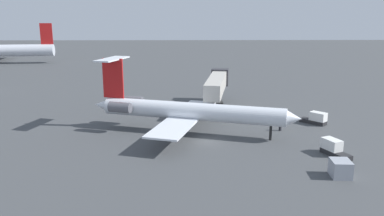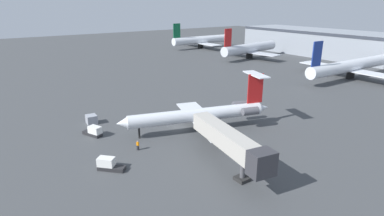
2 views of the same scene
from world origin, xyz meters
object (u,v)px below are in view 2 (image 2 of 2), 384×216
Objects in this scene: ground_crew_marshaller at (138,145)px; baggage_tug_trailing at (109,164)px; cargo_container_uld at (92,119)px; regional_jet at (203,114)px; parked_airliner_west_mid at (250,48)px; parked_airliner_centre at (351,66)px; baggage_tug_lead at (94,132)px; parked_airliner_west_end at (200,40)px; jet_bridge at (232,143)px.

baggage_tug_trailing reaches higher than ground_crew_marshaller.
baggage_tug_trailing is 1.64× the size of cargo_container_uld.
parked_airliner_west_mid is (-53.50, 65.19, 0.99)m from regional_jet.
parked_airliner_west_mid is 46.12m from parked_airliner_centre.
regional_jet is at bearing 93.05° from ground_crew_marshaller.
ground_crew_marshaller is 10.81m from baggage_tug_lead.
baggage_tug_lead is 1.80× the size of cargo_container_uld.
regional_jet is 20.83m from baggage_tug_trailing.
baggage_tug_trailing is at bearing -11.20° from cargo_container_uld.
parked_airliner_west_end is at bearing 178.41° from parked_airliner_centre.
baggage_tug_lead is at bearing -45.82° from parked_airliner_west_end.
ground_crew_marshaller is 0.44× the size of baggage_tug_trailing.
cargo_container_uld is (-19.82, 3.92, 0.06)m from baggage_tug_trailing.
jet_bridge is 98.51m from parked_airliner_west_mid.
regional_jet is 15.96m from jet_bridge.
baggage_tug_lead is (-9.28, -17.95, -2.51)m from regional_jet.
cargo_container_uld is (-30.45, -10.55, -3.60)m from jet_bridge.
parked_airliner_west_end is at bearing 134.18° from baggage_tug_lead.
baggage_tug_lead is at bearing -117.35° from regional_jet.
baggage_tug_trailing is 0.11× the size of parked_airliner_west_end.
cargo_container_uld is 0.06× the size of parked_airliner_centre.
ground_crew_marshaller is 7.21m from baggage_tug_trailing.
ground_crew_marshaller is 95.97m from parked_airliner_west_mid.
cargo_container_uld is (-15.62, -16.32, -2.45)m from regional_jet.
parked_airliner_west_mid is (-68.34, 70.96, -0.16)m from jet_bridge.
cargo_container_uld is at bearing -171.61° from ground_crew_marshaller.
baggage_tug_lead is at bearing -158.03° from ground_crew_marshaller.
regional_jet is 20.37m from baggage_tug_lead.
parked_airliner_west_end is at bearing 143.91° from regional_jet.
parked_airliner_west_mid reaches higher than parked_airliner_west_end.
regional_jet reaches higher than cargo_container_uld.
parked_airliner_west_mid is at bearing 114.93° from cargo_container_uld.
parked_airliner_west_end is (-91.69, 66.84, 0.90)m from regional_jet.
baggage_tug_lead is 13.67m from baggage_tug_trailing.
parked_airliner_west_mid reaches higher than cargo_container_uld.
baggage_tug_trailing is at bearing -126.32° from jet_bridge.
regional_jet is 0.87× the size of parked_airliner_west_end.
ground_crew_marshaller is 16.54m from cargo_container_uld.
cargo_container_uld is at bearing -65.07° from parked_airliner_west_mid.
regional_jet is 7.65× the size of baggage_tug_trailing.
regional_jet is 0.70× the size of parked_airliner_centre.
regional_jet reaches higher than baggage_tug_lead.
parked_airliner_west_mid is at bearing 118.01° from baggage_tug_lead.
jet_bridge is at bearing -21.27° from regional_jet.
regional_jet is at bearing 101.71° from baggage_tug_trailing.
regional_jet reaches higher than jet_bridge.
cargo_container_uld is at bearing -133.74° from regional_jet.
baggage_tug_trailing is (3.45, -6.33, -0.02)m from ground_crew_marshaller.
parked_airliner_centre is (-7.39, 64.50, 0.80)m from regional_jet.
regional_jet is 1.63× the size of jet_bridge.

